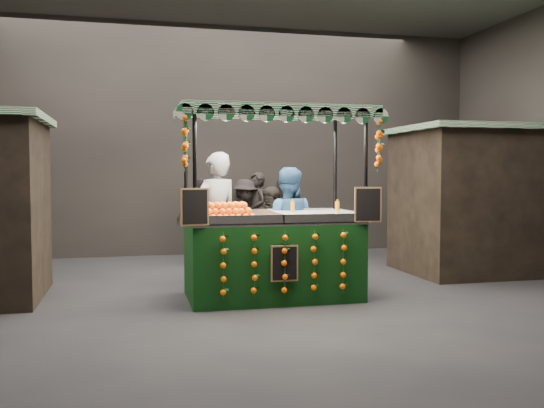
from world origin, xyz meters
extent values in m
plane|color=black|center=(0.00, 0.00, 0.00)|extent=(12.00, 12.00, 0.00)
cube|color=black|center=(0.00, 5.00, 2.50)|extent=(12.00, 0.10, 5.00)
cube|color=black|center=(0.00, -5.00, 2.50)|extent=(12.00, 0.10, 5.00)
cube|color=black|center=(4.40, 1.50, 1.25)|extent=(2.80, 2.00, 2.50)
cube|color=#115022|center=(4.40, 1.50, 2.55)|extent=(3.00, 2.20, 0.10)
cube|color=black|center=(0.18, 0.18, 0.54)|extent=(2.38, 1.30, 1.08)
cube|color=silver|center=(0.18, 0.18, 1.10)|extent=(2.38, 1.30, 0.04)
cylinder|color=black|center=(-0.97, -0.44, 1.30)|extent=(0.05, 0.05, 2.60)
cylinder|color=black|center=(1.34, -0.44, 1.30)|extent=(0.05, 0.05, 2.60)
cylinder|color=black|center=(-0.97, 0.80, 1.30)|extent=(0.05, 0.05, 2.60)
cylinder|color=black|center=(1.34, 0.80, 1.30)|extent=(0.05, 0.05, 2.60)
cube|color=#115022|center=(0.18, 0.18, 2.64)|extent=(2.65, 1.57, 0.09)
cube|color=silver|center=(0.83, 0.18, 1.17)|extent=(1.06, 1.17, 0.09)
cube|color=black|center=(-0.99, -0.50, 1.35)|extent=(0.37, 0.10, 0.48)
cube|color=black|center=(1.35, -0.50, 1.35)|extent=(0.37, 0.10, 0.48)
cube|color=black|center=(0.18, -0.51, 0.59)|extent=(0.37, 0.03, 0.48)
imported|color=slate|center=(-0.46, 1.30, 1.05)|extent=(0.91, 0.78, 2.11)
imported|color=navy|center=(0.61, 0.94, 0.93)|extent=(1.09, 0.96, 1.87)
imported|color=#2D2924|center=(-3.82, 3.48, 0.84)|extent=(0.65, 0.46, 1.68)
imported|color=black|center=(0.64, 2.02, 0.77)|extent=(0.95, 0.92, 1.54)
imported|color=black|center=(-0.40, 3.72, 0.84)|extent=(1.03, 0.54, 1.67)
imported|color=black|center=(0.64, 4.60, 0.82)|extent=(1.15, 1.21, 1.65)
imported|color=#2C2624|center=(-4.05, 3.70, 0.88)|extent=(0.90, 0.63, 1.76)
imported|color=#282421|center=(1.31, 3.52, 0.88)|extent=(1.54, 1.50, 1.76)
imported|color=black|center=(0.90, 4.60, 0.90)|extent=(0.57, 0.74, 1.79)
camera|label=1|loc=(-1.78, -7.98, 1.78)|focal=39.23mm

